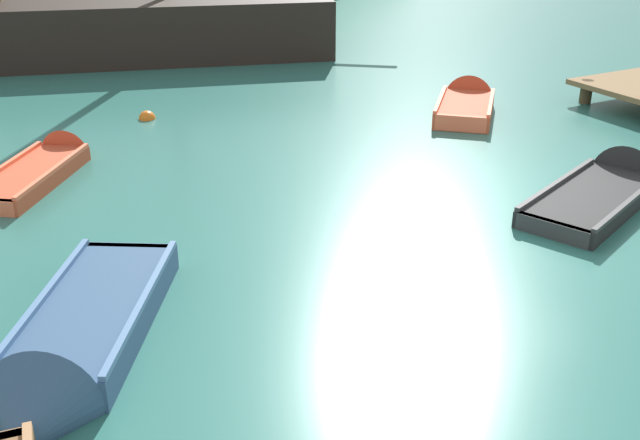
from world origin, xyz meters
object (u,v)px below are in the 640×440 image
sailing_ship (75,37)px  rowboat_center (466,106)px  rowboat_outer_right (76,351)px  rowboat_portside (607,191)px  rowboat_far (46,168)px  buoy_orange (147,119)px

sailing_ship → rowboat_center: bearing=-40.2°
rowboat_center → rowboat_outer_right: bearing=162.9°
sailing_ship → rowboat_outer_right: (-3.32, -15.85, -0.50)m
sailing_ship → rowboat_portside: 16.23m
rowboat_outer_right → rowboat_far: rowboat_outer_right is taller
rowboat_far → rowboat_center: bearing=-56.5°
rowboat_center → buoy_orange: rowboat_center is taller
rowboat_far → rowboat_outer_right: bearing=-150.6°
rowboat_center → buoy_orange: (-6.64, 2.89, -0.12)m
sailing_ship → rowboat_outer_right: bearing=-85.4°
rowboat_far → sailing_ship: bearing=21.3°
rowboat_outer_right → buoy_orange: bearing=-169.7°
rowboat_far → buoy_orange: 3.55m
rowboat_center → sailing_ship: bearing=76.2°
rowboat_center → rowboat_far: size_ratio=0.88×
rowboat_portside → rowboat_far: rowboat_portside is taller
rowboat_portside → rowboat_far: bearing=123.8°
sailing_ship → rowboat_far: sailing_ship is taller
rowboat_portside → rowboat_outer_right: 8.84m
rowboat_portside → rowboat_outer_right: bearing=162.5°
sailing_ship → rowboat_portside: sailing_ship is taller
sailing_ship → rowboat_portside: (5.50, -15.26, -0.55)m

